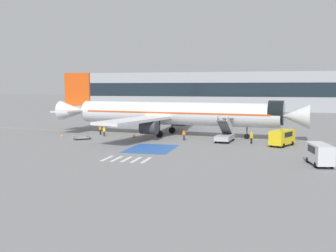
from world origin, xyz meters
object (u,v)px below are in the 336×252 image
Objects in this scene: ground_crew_0 at (251,137)px; terminal_building at (209,91)px; ground_crew_1 at (100,129)px; traffic_cone_0 at (62,136)px; service_van_0 at (320,153)px; ground_crew_2 at (104,131)px; airliner at (172,113)px; baggage_cart at (82,138)px; traffic_cone_1 at (134,136)px; ground_crew_3 at (184,134)px; service_van_1 at (282,137)px; boarding_stairs_forward at (225,135)px; fuel_tanker at (161,116)px.

terminal_building is at bearing 151.54° from ground_crew_0.
ground_crew_1 reaches higher than traffic_cone_0.
service_van_0 is at bearing -13.20° from ground_crew_0.
ground_crew_1 is 78.30m from terminal_building.
terminal_building reaches higher than ground_crew_2.
traffic_cone_0 is (-38.74, 15.12, -1.15)m from service_van_0.
airliner is 15.36× the size of baggage_cart.
airliner is at bearing 40.90° from traffic_cone_1.
airliner is at bearing 28.26° from ground_crew_1.
ground_crew_3 is at bearing -6.32° from traffic_cone_1.
service_van_1 is 2.91× the size of ground_crew_0.
terminal_building is at bearing 104.19° from ground_crew_1.
service_van_1 is (8.33, -2.35, 0.33)m from boarding_stairs_forward.
service_van_1 is (17.98, -8.02, -2.48)m from airliner.
ground_crew_3 is at bearing -156.23° from fuel_tanker.
service_van_1 is 3.04× the size of ground_crew_2.
ground_crew_3 is (-10.40, 1.26, -0.05)m from ground_crew_0.
traffic_cone_0 is 0.75× the size of traffic_cone_1.
fuel_tanker is at bearing 177.03° from ground_crew_0.
traffic_cone_0 is 83.50m from terminal_building.
service_van_0 is (21.29, -21.40, -2.46)m from airliner.
service_van_1 is 1.75× the size of baggage_cart.
boarding_stairs_forward reaches higher than traffic_cone_1.
baggage_cart is at bearing -166.36° from boarding_stairs_forward.
boarding_stairs_forward reaches higher than baggage_cart.
traffic_cone_1 is at bearing 7.98° from traffic_cone_0.
service_van_1 reaches higher than traffic_cone_1.
ground_crew_2 is 1.00× the size of ground_crew_3.
service_van_1 is 23.54m from traffic_cone_1.
terminal_building reaches higher than boarding_stairs_forward.
terminal_building is (-17.87, 82.68, 5.70)m from ground_crew_0.
traffic_cone_0 is (-27.10, -0.61, -0.80)m from boarding_stairs_forward.
ground_crew_2 is (1.64, -2.14, 0.01)m from ground_crew_1.
traffic_cone_1 is at bearing -42.19° from airliner.
baggage_cart is (-34.04, 13.09, -1.12)m from service_van_0.
terminal_building is at bearing -93.91° from ground_crew_2.
terminal_building reaches higher than ground_crew_0.
airliner reaches higher than fuel_tanker.
ground_crew_3 is (3.29, -5.52, -2.87)m from airliner.
traffic_cone_0 is (-4.70, 2.04, -0.03)m from baggage_cart.
ground_crew_0 reaches higher than baggage_cart.
boarding_stairs_forward is at bearing -124.99° from baggage_cart.
terminal_building is at bearing 115.00° from ground_crew_3.
baggage_cart is 5.12m from traffic_cone_0.
ground_crew_0 is 24.70m from ground_crew_2.
service_van_0 is at bearing -152.74° from baggage_cart.
service_van_0 reaches higher than ground_crew_0.
service_van_0 is at bearing -144.04° from fuel_tanker.
ground_crew_0 is 10.47m from ground_crew_3.
airliner is at bearing 124.65° from service_van_0.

